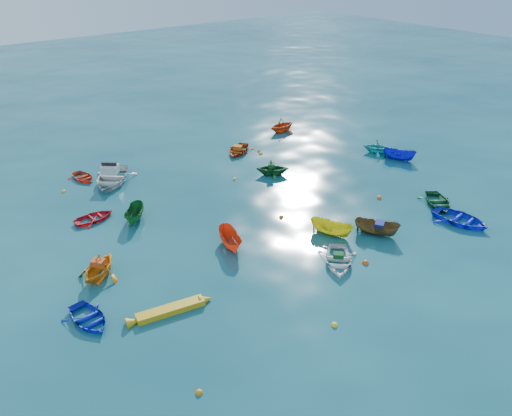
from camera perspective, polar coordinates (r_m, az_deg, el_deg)
ground at (r=30.84m, az=5.75°, el=-4.15°), size 160.00×160.00×0.00m
dinghy_blue_sw at (r=26.37m, az=-18.52°, el=-12.21°), size 2.32×3.05×0.59m
dinghy_white_near at (r=29.39m, az=9.34°, el=-6.24°), size 3.94×3.97×0.68m
sampan_brown_mid at (r=32.60m, az=13.54°, el=-2.92°), size 2.38×2.99×1.10m
dinghy_blue_se at (r=35.59m, az=22.23°, el=-1.56°), size 3.19×4.06×0.77m
dinghy_orange_w at (r=29.26m, az=-17.37°, el=-7.50°), size 3.74×3.67×1.49m
sampan_yellow_mid at (r=32.03m, az=8.55°, el=-3.00°), size 2.09×3.02×1.09m
dinghy_green_e at (r=37.38m, az=20.04°, el=0.33°), size 3.70×3.89×0.66m
dinghy_cyan_se at (r=45.20m, az=13.68°, el=6.17°), size 3.20×3.27×1.31m
dinghy_red_nw at (r=34.97m, az=-17.95°, el=-1.30°), size 2.72×2.00×0.55m
sampan_orange_n at (r=30.55m, az=-2.90°, el=-4.38°), size 1.97×3.08×1.12m
dinghy_green_n at (r=39.67m, az=1.91°, el=3.80°), size 3.38×3.31×1.35m
dinghy_red_ne at (r=44.00m, az=-2.04°, el=6.36°), size 3.86×3.63×0.65m
sampan_blue_far at (r=44.20m, az=15.98°, el=5.35°), size 2.15×2.90×1.06m
dinghy_red_far at (r=41.18m, az=-19.12°, el=3.12°), size 2.10×2.74×0.53m
dinghy_orange_far at (r=49.04m, az=3.02°, el=8.71°), size 3.00×2.62×1.53m
sampan_green_far at (r=34.19m, az=-13.60°, el=-1.36°), size 2.52×2.77×1.06m
kayak_yellow at (r=25.96m, az=-9.70°, el=-11.65°), size 4.22×1.43×0.43m
motorboat_white at (r=39.99m, az=-16.15°, el=2.84°), size 5.46×5.60×1.55m
tarp_green_a at (r=29.21m, az=9.40°, el=-5.35°), size 0.74×0.73×0.29m
tarp_blue_a at (r=32.23m, az=13.95°, el=-1.87°), size 0.90×0.84×0.35m
tarp_orange_a at (r=28.79m, az=-17.58°, el=-5.97°), size 0.83×0.85×0.33m
tarp_green_b at (r=39.33m, az=1.78°, el=4.90°), size 0.77×0.80×0.31m
tarp_orange_b at (r=43.73m, az=-2.10°, el=6.93°), size 0.86×0.91×0.35m
buoy_or_a at (r=22.11m, az=-6.51°, el=-20.26°), size 0.31×0.31×0.31m
buoy_ye_a at (r=25.16m, az=8.95°, el=-13.12°), size 0.33×0.33×0.33m
buoy_or_b at (r=29.69m, az=12.39°, el=-6.18°), size 0.39×0.39×0.39m
buoy_or_c at (r=33.58m, az=2.91°, el=-1.10°), size 0.33×0.33×0.33m
buoy_ye_c at (r=38.90m, az=-2.46°, el=3.27°), size 0.32×0.32×0.32m
buoy_or_d at (r=37.12m, az=13.89°, el=1.10°), size 0.37×0.37×0.37m
buoy_ye_d at (r=39.61m, az=-21.12°, el=1.74°), size 0.31×0.31×0.31m
buoy_or_e at (r=44.16m, az=0.38°, el=6.47°), size 0.33×0.33×0.33m
buoy_ye_e at (r=43.69m, az=0.55°, el=6.21°), size 0.37×0.37×0.37m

